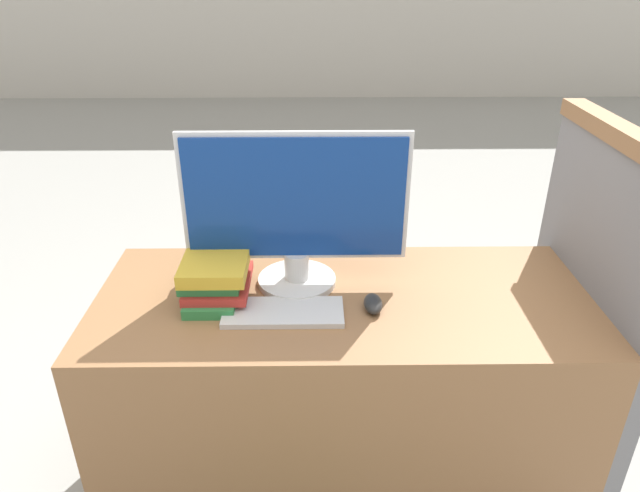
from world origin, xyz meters
name	(u,v)px	position (x,y,z in m)	size (l,w,h in m)	color
desk	(341,393)	(0.00, 0.32, 0.37)	(1.47, 0.64, 0.74)	#8C603D
carrel_divider	(582,318)	(0.76, 0.37, 0.62)	(0.07, 0.74, 1.23)	slate
monitor	(295,210)	(-0.14, 0.40, 0.99)	(0.66, 0.24, 0.48)	silver
keyboard	(283,312)	(-0.17, 0.22, 0.75)	(0.34, 0.14, 0.02)	silver
mouse	(373,304)	(0.08, 0.25, 0.76)	(0.05, 0.10, 0.04)	#262626
book_stack	(216,275)	(-0.38, 0.34, 0.81)	(0.19, 0.27, 0.12)	#2D7F42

